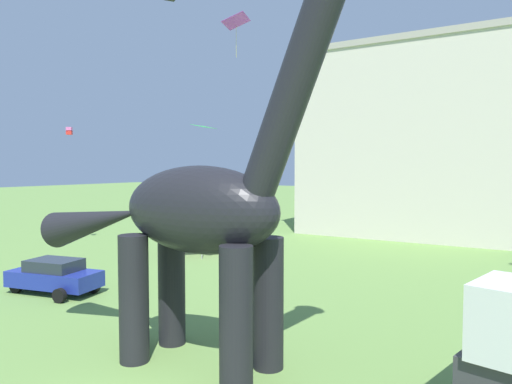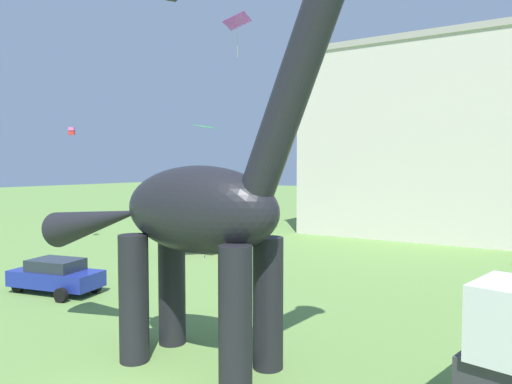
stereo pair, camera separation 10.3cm
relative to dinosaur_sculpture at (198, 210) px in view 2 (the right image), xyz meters
name	(u,v)px [view 2 (the right image)]	position (x,y,z in m)	size (l,w,h in m)	color
dinosaur_sculpture	(198,210)	(0.00, 0.00, 0.00)	(12.02, 2.55, 12.56)	black
parked_sedan_left	(56,275)	(-10.46, 2.74, -3.74)	(4.47, 2.58, 1.55)	navy
festival_canopy_tent	(200,215)	(-10.91, 13.88, -2.00)	(3.15, 3.15, 3.00)	#B2B2B7
kite_high_left	(237,21)	(-3.89, 7.90, 7.99)	(1.44, 1.71, 1.89)	purple
kite_near_low	(72,131)	(-21.05, 11.78, 3.83)	(0.53, 0.53, 0.54)	pink
kite_mid_right	(205,127)	(-7.52, 10.13, 3.44)	(0.98, 1.29, 0.20)	green
background_building_block	(415,142)	(-1.33, 32.10, 3.37)	(17.08, 12.91, 15.81)	beige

